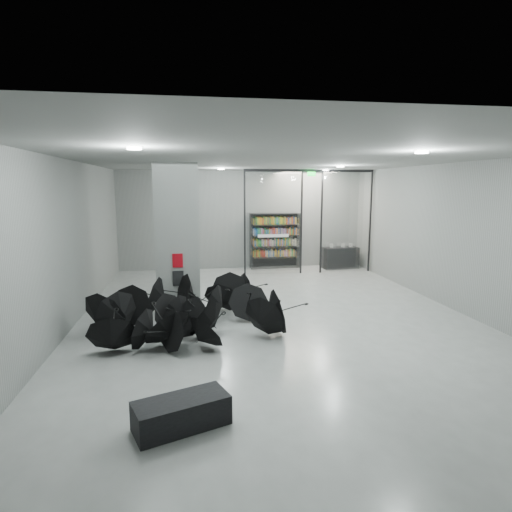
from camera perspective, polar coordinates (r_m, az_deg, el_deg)
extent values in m
plane|color=gray|center=(10.94, 2.81, -8.49)|extent=(14.00, 14.00, 0.00)
cube|color=gray|center=(10.43, 2.99, 12.91)|extent=(10.00, 14.00, 0.02)
cube|color=slate|center=(17.37, -1.86, 4.92)|extent=(10.00, 0.02, 4.00)
cube|color=slate|center=(4.08, 23.92, -10.96)|extent=(10.00, 0.02, 4.00)
cube|color=slate|center=(10.67, -24.42, 1.23)|extent=(0.02, 14.00, 4.00)
cube|color=slate|center=(12.52, 25.93, 2.22)|extent=(0.02, 14.00, 4.00)
cube|color=slate|center=(12.27, -10.59, 2.88)|extent=(1.20, 1.20, 4.00)
cube|color=#A50A07|center=(11.75, -10.57, -0.61)|extent=(0.28, 0.04, 0.38)
cube|color=black|center=(11.84, -10.50, -2.99)|extent=(0.30, 0.03, 0.42)
cube|color=#0CE533|center=(16.15, 7.52, 10.96)|extent=(0.30, 0.06, 0.15)
cube|color=silver|center=(16.06, 2.36, 4.54)|extent=(2.20, 0.02, 3.95)
cube|color=silver|center=(16.87, 12.10, 4.58)|extent=(2.00, 0.02, 3.95)
cube|color=black|center=(15.88, -1.54, 4.49)|extent=(0.06, 0.06, 4.00)
cube|color=black|center=(16.31, 6.17, 4.57)|extent=(0.06, 0.06, 4.00)
cube|color=black|center=(16.53, 8.85, 4.58)|extent=(0.06, 0.06, 4.00)
cube|color=black|center=(17.25, 15.21, 4.56)|extent=(0.06, 0.06, 4.00)
cube|color=black|center=(16.34, 7.33, 11.40)|extent=(5.00, 0.08, 0.10)
cube|color=black|center=(6.41, -10.05, -20.20)|extent=(1.43, 0.99, 0.42)
cube|color=black|center=(17.78, 11.32, -0.23)|extent=(1.53, 0.77, 0.88)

